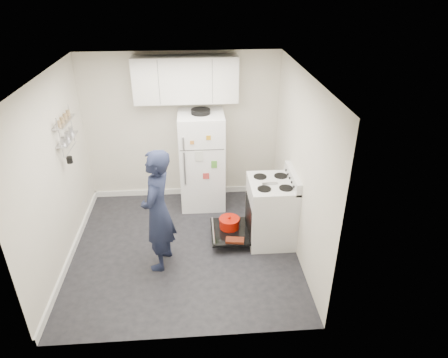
{
  "coord_description": "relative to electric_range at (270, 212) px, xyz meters",
  "views": [
    {
      "loc": [
        0.22,
        -4.69,
        3.63
      ],
      "look_at": [
        0.59,
        0.12,
        1.05
      ],
      "focal_mm": 32.0,
      "sensor_mm": 36.0,
      "label": 1
    }
  ],
  "objects": [
    {
      "name": "person",
      "position": [
        -1.56,
        -0.46,
        0.38
      ],
      "size": [
        0.54,
        0.7,
        1.7
      ],
      "primitive_type": "imported",
      "rotation": [
        0.0,
        0.0,
        -1.81
      ],
      "color": "#191F38",
      "rests_on": "ground"
    },
    {
      "name": "refrigerator",
      "position": [
        -0.95,
        1.1,
        0.34
      ],
      "size": [
        0.72,
        0.74,
        1.68
      ],
      "color": "white",
      "rests_on": "ground"
    },
    {
      "name": "open_oven_door",
      "position": [
        -0.59,
        0.04,
        -0.27
      ],
      "size": [
        0.55,
        0.72,
        0.23
      ],
      "color": "black",
      "rests_on": "ground"
    },
    {
      "name": "wall_shelf_rack",
      "position": [
        -2.78,
        0.34,
        1.21
      ],
      "size": [
        0.14,
        0.6,
        0.61
      ],
      "color": "#B2B2B7",
      "rests_on": "room"
    },
    {
      "name": "room",
      "position": [
        -1.29,
        -0.12,
        0.74
      ],
      "size": [
        3.21,
        3.21,
        2.51
      ],
      "color": "black",
      "rests_on": "ground"
    },
    {
      "name": "upper_cabinets",
      "position": [
        -1.16,
        1.28,
        1.63
      ],
      "size": [
        1.6,
        0.33,
        0.7
      ],
      "primitive_type": "cube",
      "color": "silver",
      "rests_on": "room"
    },
    {
      "name": "electric_range",
      "position": [
        0.0,
        0.0,
        0.0
      ],
      "size": [
        0.66,
        0.76,
        1.1
      ],
      "color": "silver",
      "rests_on": "ground"
    }
  ]
}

